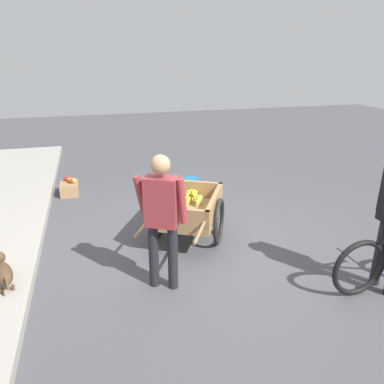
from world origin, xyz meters
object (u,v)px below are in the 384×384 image
at_px(vendor_person, 162,212).
at_px(apple_crate, 70,188).
at_px(fruit_cart, 187,210).
at_px(plastic_bucket, 191,185).
at_px(dog, 3,272).

relative_size(vendor_person, apple_crate, 3.47).
relative_size(fruit_cart, plastic_bucket, 6.41).
relative_size(vendor_person, plastic_bucket, 5.40).
distance_m(fruit_cart, vendor_person, 1.25).
bearing_deg(plastic_bucket, dog, 131.80).
distance_m(fruit_cart, apple_crate, 2.85).
relative_size(fruit_cart, apple_crate, 4.12).
xyz_separation_m(vendor_person, apple_crate, (3.32, 1.11, -0.78)).
height_order(plastic_bucket, apple_crate, apple_crate).
xyz_separation_m(fruit_cart, dog, (-0.70, 2.24, -0.17)).
xyz_separation_m(fruit_cart, vendor_person, (-1.02, 0.55, 0.47)).
distance_m(dog, apple_crate, 3.06).
bearing_deg(fruit_cart, vendor_person, 151.90).
relative_size(dog, plastic_bucket, 2.29).
bearing_deg(vendor_person, plastic_bucket, -21.20).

